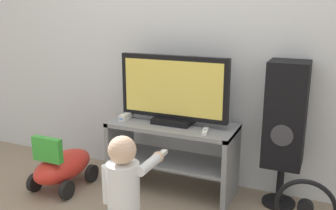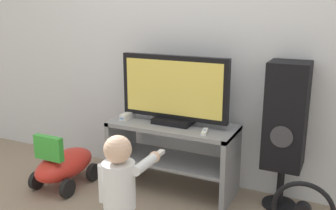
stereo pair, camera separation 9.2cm
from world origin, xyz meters
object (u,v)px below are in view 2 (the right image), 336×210
at_px(television, 174,91).
at_px(child, 120,185).
at_px(game_console, 127,116).
at_px(ride_on_toy, 64,164).
at_px(speaker_tower, 286,118).
at_px(remote_primary, 205,132).

height_order(television, child, television).
relative_size(game_console, ride_on_toy, 0.28).
height_order(television, ride_on_toy, television).
relative_size(child, speaker_tower, 0.69).
bearing_deg(game_console, child, -60.92).
xyz_separation_m(television, child, (0.07, -0.86, -0.37)).
bearing_deg(speaker_tower, television, -174.17).
bearing_deg(ride_on_toy, child, -30.78).
distance_m(child, speaker_tower, 1.22).
height_order(television, game_console, television).
height_order(remote_primary, speaker_tower, speaker_tower).
relative_size(remote_primary, child, 0.19).
bearing_deg(television, child, -85.37).
relative_size(game_console, remote_primary, 1.22).
bearing_deg(television, ride_on_toy, -157.50).
height_order(remote_primary, ride_on_toy, remote_primary).
relative_size(remote_primary, speaker_tower, 0.13).
distance_m(television, remote_primary, 0.40).
height_order(television, speaker_tower, television).
height_order(television, remote_primary, television).
relative_size(television, ride_on_toy, 1.46).
height_order(child, ride_on_toy, child).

